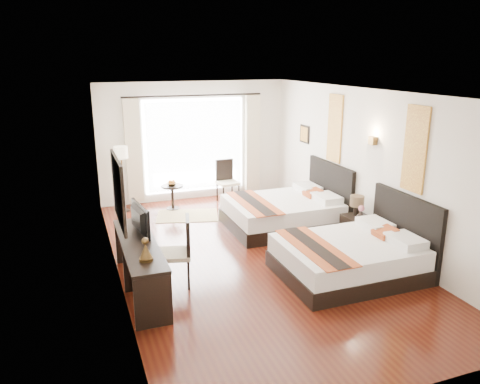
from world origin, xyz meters
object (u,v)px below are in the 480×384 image
object	(u,v)px
console_desk	(140,266)
side_table	(173,197)
bed_near	(353,256)
bed_far	(286,211)
floor_lamp	(121,157)
window_chair	(228,189)
television	(136,220)
desk_chair	(176,264)
nightstand	(358,231)
vase	(361,217)
fruit_bowl	(172,184)
table_lamp	(357,203)

from	to	relation	value
console_desk	side_table	size ratio (longest dim) A/B	3.93
bed_near	bed_far	xyz separation A→B (m)	(-0.03, 2.36, 0.01)
bed_far	floor_lamp	world-z (taller)	floor_lamp
window_chair	bed_far	bearing A→B (deg)	10.79
television	window_chair	world-z (taller)	television
television	desk_chair	bearing A→B (deg)	-133.20
bed_near	window_chair	world-z (taller)	bed_near
nightstand	television	world-z (taller)	television
vase	desk_chair	bearing A→B (deg)	-175.21
bed_near	vase	xyz separation A→B (m)	(0.75, 0.92, 0.26)
bed_near	side_table	bearing A→B (deg)	114.55
bed_far	window_chair	bearing A→B (deg)	105.58
vase	window_chair	size ratio (longest dim) A/B	0.14
floor_lamp	window_chair	size ratio (longest dim) A/B	1.47
nightstand	desk_chair	world-z (taller)	desk_chair
desk_chair	television	bearing A→B (deg)	-21.76
television	window_chair	distance (m)	4.33
fruit_bowl	floor_lamp	bearing A→B (deg)	168.14
nightstand	television	size ratio (longest dim) A/B	0.70
vase	fruit_bowl	xyz separation A→B (m)	(-2.70, 3.35, 0.02)
console_desk	television	size ratio (longest dim) A/B	2.78
vase	floor_lamp	xyz separation A→B (m)	(-3.75, 3.57, 0.67)
television	bed_near	bearing A→B (deg)	-115.41
bed_far	side_table	xyz separation A→B (m)	(-1.92, 1.91, -0.04)
vase	console_desk	bearing A→B (deg)	-175.95
table_lamp	television	size ratio (longest dim) A/B	0.51
bed_near	television	size ratio (longest dim) A/B	2.73
fruit_bowl	bed_far	bearing A→B (deg)	-44.90
vase	fruit_bowl	bearing A→B (deg)	128.91
console_desk	desk_chair	distance (m)	0.53
bed_near	bed_far	size ratio (longest dim) A/B	0.97
television	fruit_bowl	bearing A→B (deg)	-29.07
console_desk	television	distance (m)	0.70
side_table	floor_lamp	bearing A→B (deg)	167.74
bed_far	fruit_bowl	world-z (taller)	bed_far
bed_near	desk_chair	size ratio (longest dim) A/B	2.04
table_lamp	vase	distance (m)	0.30
floor_lamp	fruit_bowl	world-z (taller)	floor_lamp
table_lamp	window_chair	world-z (taller)	window_chair
desk_chair	window_chair	xyz separation A→B (m)	(2.10, 3.75, -0.02)
floor_lamp	nightstand	bearing A→B (deg)	-42.49
console_desk	table_lamp	bearing A→B (deg)	6.98
fruit_bowl	window_chair	bearing A→B (deg)	4.73
bed_near	table_lamp	world-z (taller)	bed_near
nightstand	floor_lamp	world-z (taller)	floor_lamp
bed_far	television	size ratio (longest dim) A/B	2.80
console_desk	nightstand	bearing A→B (deg)	5.55
vase	floor_lamp	bearing A→B (deg)	136.39
bed_near	bed_far	bearing A→B (deg)	90.67
bed_near	desk_chair	bearing A→B (deg)	166.78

